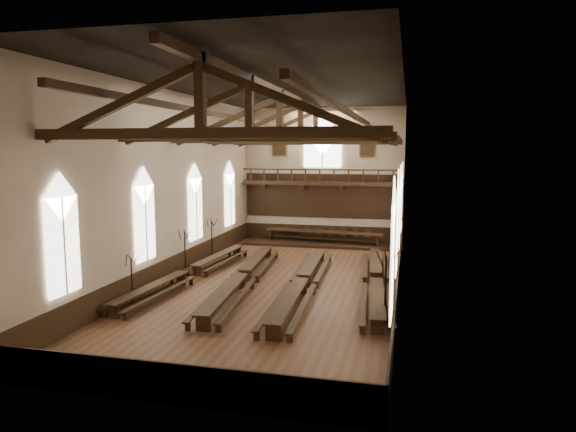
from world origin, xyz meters
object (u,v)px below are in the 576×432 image
(candelabrum_left_near, at_px, (132,290))
(candelabrum_right_near, at_px, (385,301))
(refectory_row_b, at_px, (242,275))
(dais, at_px, (323,243))
(high_table, at_px, (323,233))
(refectory_row_a, at_px, (190,271))
(refectory_row_d, at_px, (376,278))
(candelabrum_right_far, at_px, (394,248))
(candelabrum_left_mid, at_px, (185,262))
(refectory_row_c, at_px, (302,280))
(candelabrum_right_mid, at_px, (390,276))
(candelabrum_left_far, at_px, (212,248))

(candelabrum_left_near, xyz_separation_m, candelabrum_right_near, (11.10, 0.26, 0.18))
(refectory_row_b, xyz_separation_m, dais, (2.16, 12.10, -0.43))
(dais, bearing_deg, high_table, 91.79)
(refectory_row_a, bearing_deg, candelabrum_left_near, -98.41)
(high_table, bearing_deg, refectory_row_b, -100.14)
(candelabrum_left_near, bearing_deg, refectory_row_d, 27.05)
(high_table, distance_m, candelabrum_right_far, 6.79)
(refectory_row_a, bearing_deg, candelabrum_left_mid, 125.14)
(dais, bearing_deg, refectory_row_a, -113.92)
(refectory_row_b, distance_m, refectory_row_c, 3.20)
(refectory_row_d, distance_m, candelabrum_right_near, 5.12)
(refectory_row_c, xyz_separation_m, candelabrum_left_mid, (-6.92, 1.60, 0.23))
(refectory_row_d, relative_size, dais, 1.22)
(refectory_row_b, bearing_deg, candelabrum_right_far, 46.37)
(candelabrum_left_mid, xyz_separation_m, candelabrum_right_mid, (11.10, -0.51, -0.03))
(dais, bearing_deg, candelabrum_left_near, -109.80)
(refectory_row_c, bearing_deg, high_table, 94.69)
(refectory_row_c, bearing_deg, refectory_row_a, 174.24)
(dais, relative_size, candelabrum_right_far, 4.09)
(dais, height_order, candelabrum_left_near, candelabrum_left_near)
(candelabrum_right_near, bearing_deg, candelabrum_left_near, -178.67)
(dais, distance_m, candelabrum_left_near, 17.44)
(refectory_row_a, distance_m, refectory_row_b, 3.08)
(candelabrum_right_mid, bearing_deg, refectory_row_b, -173.88)
(dais, height_order, high_table, high_table)
(refectory_row_b, xyz_separation_m, candelabrum_left_mid, (-3.74, 1.30, 0.24))
(candelabrum_right_mid, xyz_separation_m, candelabrum_right_far, (-0.00, 6.93, 0.10))
(candelabrum_left_mid, relative_size, candelabrum_right_near, 0.88)
(refectory_row_b, bearing_deg, refectory_row_c, -5.45)
(refectory_row_b, bearing_deg, high_table, 79.86)
(refectory_row_c, bearing_deg, candelabrum_left_near, -149.99)
(refectory_row_c, distance_m, candelabrum_left_near, 8.00)
(refectory_row_a, xyz_separation_m, candelabrum_right_near, (10.42, -4.37, 0.39))
(refectory_row_a, distance_m, candelabrum_right_near, 11.30)
(refectory_row_a, xyz_separation_m, candelabrum_left_mid, (-0.68, 0.97, 0.28))
(high_table, relative_size, candelabrum_right_near, 3.05)
(refectory_row_b, relative_size, refectory_row_c, 1.00)
(candelabrum_right_far, bearing_deg, refectory_row_b, -133.63)
(refectory_row_c, bearing_deg, candelabrum_right_far, 62.49)
(refectory_row_b, xyz_separation_m, candelabrum_left_near, (-3.74, -4.30, 0.17))
(refectory_row_c, distance_m, high_table, 12.45)
(high_table, xyz_separation_m, candelabrum_right_mid, (5.19, -11.31, -0.15))
(candelabrum_left_far, height_order, candelabrum_right_mid, candelabrum_left_far)
(refectory_row_c, relative_size, candelabrum_left_mid, 5.68)
(refectory_row_d, distance_m, candelabrum_right_far, 6.75)
(dais, relative_size, candelabrum_right_mid, 4.67)
(refectory_row_b, bearing_deg, candelabrum_left_mid, 160.86)
(candelabrum_left_near, height_order, candelabrum_right_near, candelabrum_right_near)
(dais, xyz_separation_m, candelabrum_left_far, (-5.91, -6.82, 0.71))
(refectory_row_a, bearing_deg, candelabrum_right_mid, 2.54)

